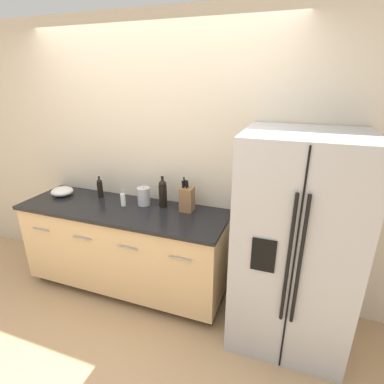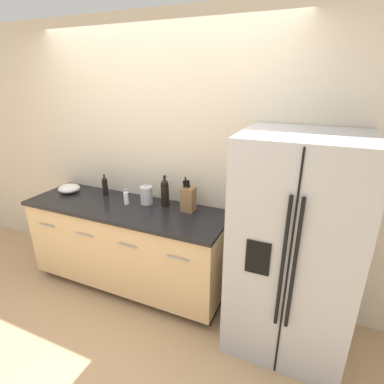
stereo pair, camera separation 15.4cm
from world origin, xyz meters
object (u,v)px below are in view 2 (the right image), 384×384
at_px(steel_canister, 146,195).
at_px(mixing_bowl, 69,188).
at_px(oil_bottle, 105,186).
at_px(refrigerator, 294,247).
at_px(soap_dispenser, 126,198).
at_px(knife_block, 188,199).
at_px(wine_bottle, 165,192).

bearing_deg(steel_canister, mixing_bowl, -175.56).
bearing_deg(oil_bottle, mixing_bowl, -166.83).
bearing_deg(refrigerator, steel_canister, 171.74).
bearing_deg(soap_dispenser, knife_block, 9.17).
bearing_deg(soap_dispenser, wine_bottle, 17.09).
xyz_separation_m(soap_dispenser, oil_bottle, (-0.34, 0.11, 0.04)).
bearing_deg(steel_canister, oil_bottle, 177.36).
xyz_separation_m(refrigerator, wine_bottle, (-1.21, 0.23, 0.18)).
height_order(knife_block, soap_dispenser, knife_block).
relative_size(oil_bottle, steel_canister, 1.18).
distance_m(wine_bottle, soap_dispenser, 0.39).
xyz_separation_m(knife_block, wine_bottle, (-0.25, 0.01, 0.02)).
distance_m(knife_block, wine_bottle, 0.25).
bearing_deg(steel_canister, soap_dispenser, -152.43).
distance_m(soap_dispenser, steel_canister, 0.20).
bearing_deg(steel_canister, wine_bottle, 6.57).
bearing_deg(oil_bottle, refrigerator, -6.77).
relative_size(refrigerator, wine_bottle, 5.66).
xyz_separation_m(refrigerator, oil_bottle, (-1.92, 0.23, 0.14)).
xyz_separation_m(soap_dispenser, mixing_bowl, (-0.75, 0.02, -0.02)).
bearing_deg(mixing_bowl, oil_bottle, 13.17).
relative_size(knife_block, wine_bottle, 1.06).
distance_m(refrigerator, soap_dispenser, 1.59).
xyz_separation_m(knife_block, steel_canister, (-0.44, -0.01, -0.03)).
xyz_separation_m(refrigerator, soap_dispenser, (-1.58, 0.11, 0.10)).
relative_size(wine_bottle, steel_canister, 1.60).
bearing_deg(wine_bottle, refrigerator, -10.59).
height_order(knife_block, mixing_bowl, knife_block).
bearing_deg(wine_bottle, soap_dispenser, -162.91).
bearing_deg(knife_block, soap_dispenser, -170.83).
bearing_deg(wine_bottle, knife_block, -3.16).
distance_m(refrigerator, mixing_bowl, 2.34).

